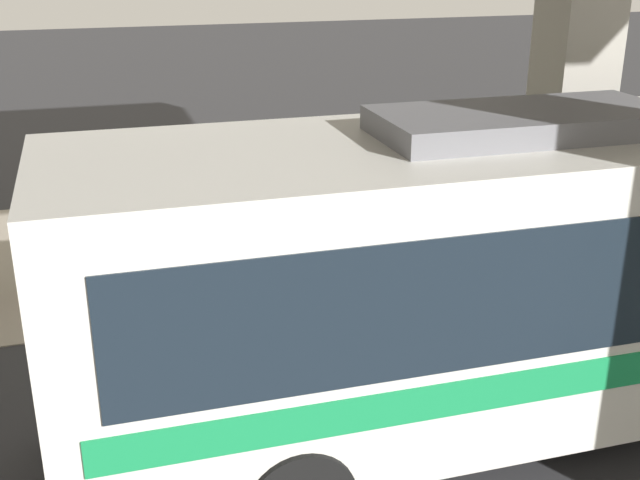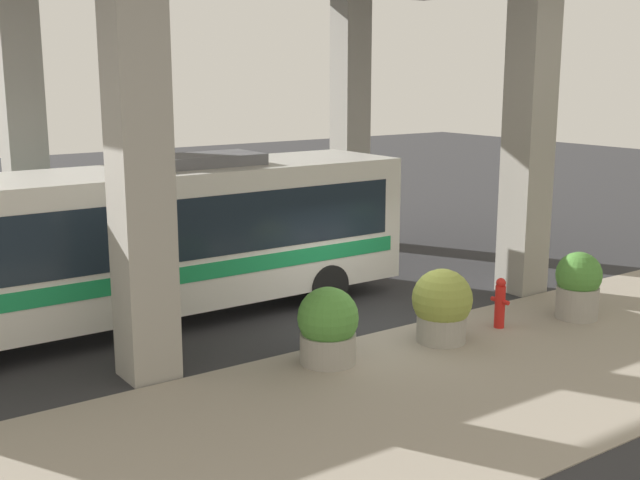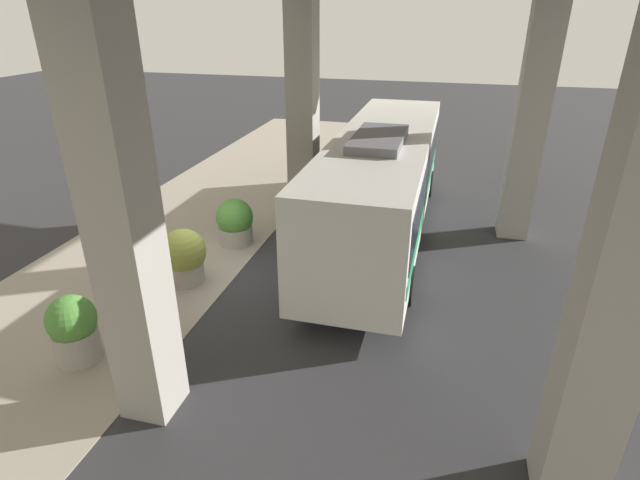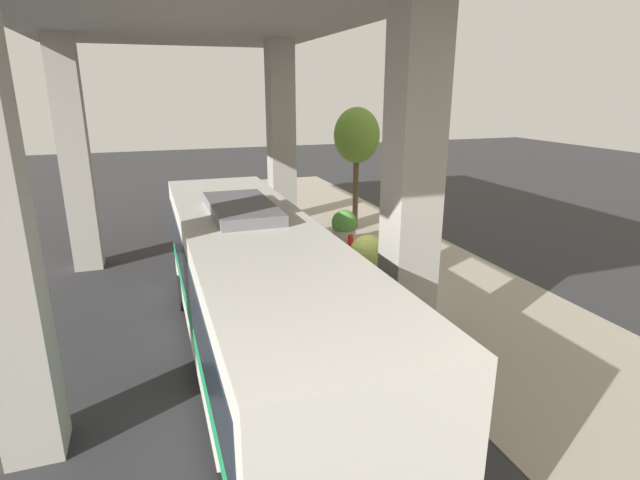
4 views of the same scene
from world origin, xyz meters
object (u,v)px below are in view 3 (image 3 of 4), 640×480
planter_front (184,256)px  planter_middle (74,329)px  bus (382,178)px  fire_hydrant (149,294)px  planter_back (235,222)px

planter_front → planter_middle: size_ratio=1.01×
planter_front → planter_middle: (-0.57, -3.51, 0.01)m
bus → planter_front: 6.35m
fire_hydrant → planter_front: (0.06, 1.62, 0.20)m
fire_hydrant → planter_back: size_ratio=0.75×
planter_front → bus: bearing=43.0°
fire_hydrant → planter_front: 1.63m
bus → planter_back: (-4.22, -1.71, -1.22)m
planter_middle → planter_back: bearing=81.4°
bus → planter_middle: (-5.13, -7.76, -1.17)m
planter_middle → bus: bearing=56.5°
planter_front → planter_middle: bearing=-99.3°
bus → planter_back: bus is taller
fire_hydrant → planter_front: bearing=87.9°
fire_hydrant → planter_middle: planter_middle is taller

